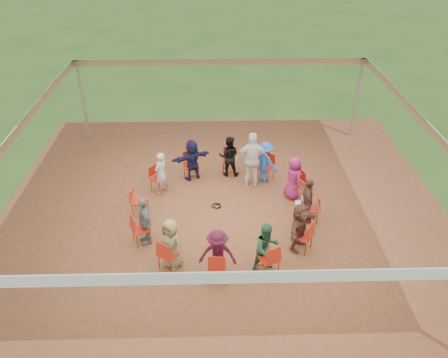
{
  "coord_description": "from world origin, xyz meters",
  "views": [
    {
      "loc": [
        -0.25,
        -9.92,
        7.81
      ],
      "look_at": [
        0.0,
        0.3,
        1.13
      ],
      "focal_mm": 35.0,
      "sensor_mm": 36.0,
      "label": 1
    }
  ],
  "objects_px": {
    "person_seated_5": "(161,173)",
    "chair_2": "(266,167)",
    "chair_0": "(311,208)",
    "chair_3": "(229,161)",
    "chair_5": "(159,179)",
    "cable_coil": "(217,206)",
    "chair_11": "(303,236)",
    "chair_1": "(296,184)",
    "laptop": "(301,202)",
    "chair_10": "(269,259)",
    "person_seated_4": "(192,160)",
    "person_seated_6": "(144,221)",
    "chair_6": "(139,202)",
    "chair_9": "(217,266)",
    "person_seated_9": "(267,248)",
    "chair_7": "(141,229)",
    "person_seated_10": "(299,227)",
    "person_seated_7": "(171,244)",
    "person_seated_0": "(307,201)",
    "person_seated_8": "(218,255)",
    "person_seated_3": "(229,156)",
    "standing_person": "(253,160)",
    "chair_4": "(191,165)",
    "person_seated_2": "(265,162)",
    "chair_8": "(169,254)",
    "person_seated_1": "(293,178)"
  },
  "relations": [
    {
      "from": "person_seated_5",
      "to": "chair_2",
      "type": "bearing_deg",
      "value": 136.45
    },
    {
      "from": "chair_0",
      "to": "chair_3",
      "type": "distance_m",
      "value": 3.44
    },
    {
      "from": "chair_5",
      "to": "cable_coil",
      "type": "distance_m",
      "value": 2.02
    },
    {
      "from": "chair_2",
      "to": "cable_coil",
      "type": "relative_size",
      "value": 2.87
    },
    {
      "from": "chair_11",
      "to": "chair_0",
      "type": "bearing_deg",
      "value": 15.0
    },
    {
      "from": "chair_1",
      "to": "person_seated_5",
      "type": "xyz_separation_m",
      "value": [
        -4.1,
        0.31,
        0.25
      ]
    },
    {
      "from": "laptop",
      "to": "chair_0",
      "type": "bearing_deg",
      "value": -90.0
    },
    {
      "from": "chair_10",
      "to": "person_seated_4",
      "type": "bearing_deg",
      "value": 90.0
    },
    {
      "from": "chair_10",
      "to": "person_seated_6",
      "type": "xyz_separation_m",
      "value": [
        -3.12,
        1.24,
        0.25
      ]
    },
    {
      "from": "chair_2",
      "to": "cable_coil",
      "type": "distance_m",
      "value": 2.21
    },
    {
      "from": "chair_6",
      "to": "chair_9",
      "type": "relative_size",
      "value": 1.0
    },
    {
      "from": "chair_3",
      "to": "person_seated_9",
      "type": "bearing_deg",
      "value": 104.61
    },
    {
      "from": "chair_7",
      "to": "person_seated_10",
      "type": "height_order",
      "value": "person_seated_10"
    },
    {
      "from": "chair_5",
      "to": "person_seated_4",
      "type": "relative_size",
      "value": 0.65
    },
    {
      "from": "person_seated_7",
      "to": "person_seated_5",
      "type": "bearing_deg",
      "value": 135.0
    },
    {
      "from": "person_seated_0",
      "to": "person_seated_10",
      "type": "distance_m",
      "value": 1.2
    },
    {
      "from": "chair_2",
      "to": "person_seated_7",
      "type": "bearing_deg",
      "value": 90.0
    },
    {
      "from": "person_seated_5",
      "to": "person_seated_8",
      "type": "xyz_separation_m",
      "value": [
        1.68,
        -3.64,
        0.0
      ]
    },
    {
      "from": "chair_2",
      "to": "person_seated_10",
      "type": "distance_m",
      "value": 3.37
    },
    {
      "from": "person_seated_7",
      "to": "laptop",
      "type": "height_order",
      "value": "person_seated_7"
    },
    {
      "from": "person_seated_3",
      "to": "chair_9",
      "type": "bearing_deg",
      "value": 90.0
    },
    {
      "from": "person_seated_3",
      "to": "standing_person",
      "type": "height_order",
      "value": "standing_person"
    },
    {
      "from": "person_seated_8",
      "to": "laptop",
      "type": "height_order",
      "value": "person_seated_8"
    },
    {
      "from": "chair_1",
      "to": "person_seated_4",
      "type": "height_order",
      "value": "person_seated_4"
    },
    {
      "from": "chair_4",
      "to": "chair_10",
      "type": "xyz_separation_m",
      "value": [
        2.04,
        -4.42,
        0.0
      ]
    },
    {
      "from": "chair_5",
      "to": "person_seated_0",
      "type": "height_order",
      "value": "person_seated_0"
    },
    {
      "from": "person_seated_5",
      "to": "person_seated_8",
      "type": "bearing_deg",
      "value": 60.0
    },
    {
      "from": "chair_7",
      "to": "person_seated_2",
      "type": "distance_m",
      "value": 4.59
    },
    {
      "from": "chair_6",
      "to": "standing_person",
      "type": "xyz_separation_m",
      "value": [
        3.34,
        1.45,
        0.48
      ]
    },
    {
      "from": "chair_2",
      "to": "chair_9",
      "type": "relative_size",
      "value": 1.0
    },
    {
      "from": "chair_4",
      "to": "chair_10",
      "type": "height_order",
      "value": "same"
    },
    {
      "from": "chair_9",
      "to": "person_seated_4",
      "type": "bearing_deg",
      "value": 104.61
    },
    {
      "from": "chair_1",
      "to": "chair_8",
      "type": "distance_m",
      "value": 4.7
    },
    {
      "from": "chair_10",
      "to": "person_seated_1",
      "type": "height_order",
      "value": "person_seated_1"
    },
    {
      "from": "person_seated_0",
      "to": "person_seated_3",
      "type": "relative_size",
      "value": 1.0
    },
    {
      "from": "chair_5",
      "to": "person_seated_3",
      "type": "distance_m",
      "value": 2.39
    },
    {
      "from": "chair_3",
      "to": "laptop",
      "type": "bearing_deg",
      "value": 131.41
    },
    {
      "from": "chair_10",
      "to": "person_seated_1",
      "type": "bearing_deg",
      "value": 46.45
    },
    {
      "from": "cable_coil",
      "to": "person_seated_5",
      "type": "bearing_deg",
      "value": 154.56
    },
    {
      "from": "person_seated_9",
      "to": "laptop",
      "type": "distance_m",
      "value": 2.23
    },
    {
      "from": "person_seated_9",
      "to": "cable_coil",
      "type": "bearing_deg",
      "value": 89.36
    },
    {
      "from": "person_seated_1",
      "to": "person_seated_3",
      "type": "xyz_separation_m",
      "value": [
        -1.89,
        1.33,
        0.0
      ]
    },
    {
      "from": "chair_4",
      "to": "person_seated_7",
      "type": "xyz_separation_m",
      "value": [
        -0.31,
        -4.1,
        0.25
      ]
    },
    {
      "from": "person_seated_5",
      "to": "standing_person",
      "type": "bearing_deg",
      "value": 132.03
    },
    {
      "from": "chair_1",
      "to": "chair_6",
      "type": "height_order",
      "value": "same"
    },
    {
      "from": "chair_2",
      "to": "person_seated_1",
      "type": "xyz_separation_m",
      "value": [
        0.7,
        -1.02,
        0.25
      ]
    },
    {
      "from": "chair_10",
      "to": "person_seated_3",
      "type": "relative_size",
      "value": 0.65
    },
    {
      "from": "chair_1",
      "to": "chair_2",
      "type": "bearing_deg",
      "value": 15.0
    },
    {
      "from": "person_seated_7",
      "to": "chair_5",
      "type": "bearing_deg",
      "value": 136.45
    },
    {
      "from": "chair_2",
      "to": "chair_4",
      "type": "relative_size",
      "value": 1.0
    }
  ]
}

